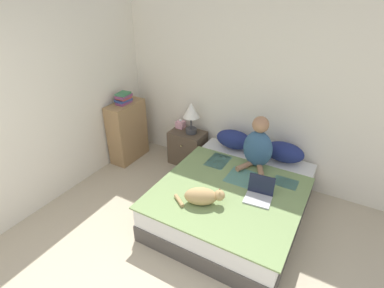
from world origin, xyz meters
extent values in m
cube|color=silver|center=(0.00, 3.08, 1.27)|extent=(5.31, 0.05, 2.55)
cube|color=silver|center=(-2.18, 1.53, 1.27)|extent=(0.05, 4.06, 2.55)
cube|color=#4C4742|center=(0.04, 2.05, 0.11)|extent=(1.58, 1.93, 0.22)
cube|color=silver|center=(0.04, 2.05, 0.34)|extent=(1.55, 1.90, 0.24)
cube|color=#758E56|center=(0.04, 1.86, 0.46)|extent=(1.62, 1.54, 0.02)
cube|color=#5B9384|center=(0.07, 2.21, 0.47)|extent=(0.36, 0.38, 0.01)
cube|color=#5B9384|center=(-0.35, 2.41, 0.47)|extent=(0.26, 0.37, 0.01)
cube|color=#5B9384|center=(0.56, 2.37, 0.47)|extent=(0.28, 0.22, 0.01)
ellipsoid|color=navy|center=(-0.31, 2.84, 0.61)|extent=(0.52, 0.28, 0.26)
ellipsoid|color=navy|center=(0.40, 2.84, 0.61)|extent=(0.52, 0.28, 0.26)
ellipsoid|color=#33567A|center=(0.13, 2.55, 0.72)|extent=(0.38, 0.21, 0.50)
sphere|color=#9E7051|center=(0.13, 2.55, 1.06)|extent=(0.20, 0.20, 0.20)
cylinder|color=#9E7051|center=(0.02, 2.42, 0.51)|extent=(0.17, 0.27, 0.07)
cylinder|color=#9E7051|center=(0.23, 2.42, 0.51)|extent=(0.17, 0.27, 0.07)
ellipsoid|color=tan|center=(-0.14, 1.53, 0.57)|extent=(0.40, 0.32, 0.19)
sphere|color=tan|center=(0.04, 1.62, 0.60)|extent=(0.12, 0.12, 0.12)
cone|color=tan|center=(0.03, 1.64, 0.64)|extent=(0.05, 0.05, 0.05)
cone|color=tan|center=(0.05, 1.59, 0.64)|extent=(0.05, 0.05, 0.05)
cylinder|color=tan|center=(-0.35, 1.43, 0.50)|extent=(0.18, 0.15, 0.04)
cube|color=#B7B7BC|center=(0.38, 1.88, 0.48)|extent=(0.31, 0.25, 0.02)
cube|color=black|center=(0.37, 2.02, 0.60)|extent=(0.29, 0.08, 0.22)
cube|color=brown|center=(-1.07, 2.82, 0.27)|extent=(0.53, 0.36, 0.54)
sphere|color=tan|center=(-1.07, 2.63, 0.39)|extent=(0.03, 0.03, 0.03)
cylinder|color=#38383D|center=(-1.01, 2.83, 0.58)|extent=(0.17, 0.17, 0.08)
cylinder|color=#38383D|center=(-1.01, 2.83, 0.71)|extent=(0.02, 0.02, 0.19)
cone|color=white|center=(-1.01, 2.83, 0.92)|extent=(0.25, 0.25, 0.22)
cube|color=#E09EB2|center=(-1.25, 2.91, 0.60)|extent=(0.12, 0.12, 0.11)
ellipsoid|color=white|center=(-1.25, 2.91, 0.67)|extent=(0.06, 0.04, 0.03)
cube|color=#99754C|center=(-1.97, 2.48, 0.48)|extent=(0.30, 0.63, 0.95)
cube|color=#844270|center=(-1.97, 2.47, 0.97)|extent=(0.14, 0.24, 0.03)
cube|color=#334C8E|center=(-1.98, 2.48, 1.01)|extent=(0.19, 0.25, 0.04)
cube|color=#B24238|center=(-1.98, 2.48, 1.04)|extent=(0.17, 0.19, 0.03)
cube|color=#844270|center=(-1.97, 2.48, 1.07)|extent=(0.17, 0.24, 0.03)
cube|color=#3D7A51|center=(-1.97, 2.48, 1.11)|extent=(0.18, 0.22, 0.03)
camera|label=1|loc=(1.04, -0.71, 2.61)|focal=28.00mm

